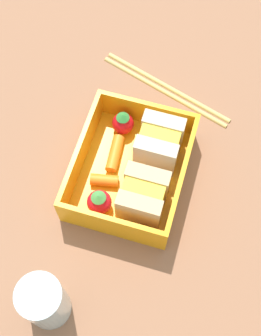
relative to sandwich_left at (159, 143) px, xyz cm
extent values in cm
cube|color=#936246|center=(3.82, -2.74, -5.05)|extent=(120.00, 120.00, 2.00)
cube|color=orange|center=(3.82, -2.74, -3.45)|extent=(17.10, 13.99, 1.20)
cube|color=orange|center=(3.82, 3.95, -0.58)|extent=(17.10, 0.60, 4.54)
cube|color=orange|center=(3.82, -9.44, -0.58)|extent=(17.10, 0.60, 4.54)
cube|color=orange|center=(-4.42, -2.74, -0.58)|extent=(0.60, 12.79, 4.54)
cube|color=orange|center=(12.07, -2.74, -0.58)|extent=(0.60, 12.79, 4.54)
cube|color=beige|center=(-1.94, 0.00, 0.00)|extent=(1.94, 5.49, 5.70)
cube|color=yellow|center=(0.00, 0.00, 0.00)|extent=(1.94, 5.05, 5.25)
cube|color=beige|center=(1.94, 0.00, 0.00)|extent=(1.94, 5.49, 5.70)
cube|color=#DEB280|center=(5.71, 0.00, 0.00)|extent=(1.94, 5.49, 5.70)
cube|color=yellow|center=(7.65, 0.00, 0.00)|extent=(1.94, 5.05, 5.25)
cube|color=#DEB280|center=(9.59, 0.00, 0.00)|extent=(1.94, 5.49, 5.70)
sphere|color=red|center=(-2.30, -5.60, -1.36)|extent=(2.99, 2.99, 2.99)
cone|color=#2E8238|center=(-2.30, -5.60, 0.44)|extent=(1.79, 1.79, 0.60)
cylinder|color=orange|center=(2.03, -5.44, -2.08)|extent=(5.15, 1.93, 1.53)
cylinder|color=orange|center=(6.13, -5.61, -2.10)|extent=(2.18, 3.83, 1.51)
sphere|color=red|center=(9.49, -5.16, -1.28)|extent=(3.14, 3.14, 3.14)
cone|color=#438F43|center=(9.49, -5.16, 0.59)|extent=(1.89, 1.89, 0.60)
cylinder|color=tan|center=(-11.57, -1.57, -3.70)|extent=(7.16, 20.24, 0.70)
cylinder|color=tan|center=(-10.63, -1.87, -3.70)|extent=(7.16, 20.24, 0.70)
cylinder|color=silver|center=(22.97, -7.07, 0.32)|extent=(5.05, 5.05, 8.74)
camera|label=1|loc=(28.22, 4.41, 53.60)|focal=50.00mm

